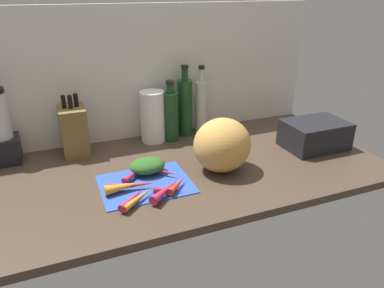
% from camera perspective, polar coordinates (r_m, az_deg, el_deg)
% --- Properties ---
extents(ground_plane, '(1.70, 0.80, 0.03)m').
position_cam_1_polar(ground_plane, '(1.45, -3.20, -4.28)').
color(ground_plane, '#47382B').
extents(wall_back, '(1.70, 0.03, 0.60)m').
position_cam_1_polar(wall_back, '(1.69, -7.77, 11.02)').
color(wall_back, silver).
rests_on(wall_back, ground_plane).
extents(cutting_board, '(0.33, 0.26, 0.01)m').
position_cam_1_polar(cutting_board, '(1.34, -7.38, -6.21)').
color(cutting_board, '#2D51B7').
rests_on(cutting_board, ground_plane).
extents(carrot_0, '(0.11, 0.05, 0.02)m').
position_cam_1_polar(carrot_0, '(1.44, -7.46, -3.33)').
color(carrot_0, orange).
rests_on(carrot_0, cutting_board).
extents(carrot_1, '(0.11, 0.11, 0.03)m').
position_cam_1_polar(carrot_1, '(1.22, -9.37, -8.52)').
color(carrot_1, '#B2264C').
rests_on(carrot_1, cutting_board).
extents(carrot_2, '(0.09, 0.10, 0.03)m').
position_cam_1_polar(carrot_2, '(1.41, -6.32, -3.51)').
color(carrot_2, '#B2264C').
rests_on(carrot_2, cutting_board).
extents(carrot_3, '(0.12, 0.12, 0.03)m').
position_cam_1_polar(carrot_3, '(1.38, -4.88, -4.31)').
color(carrot_3, '#B2264C').
rests_on(carrot_3, cutting_board).
extents(carrot_4, '(0.10, 0.05, 0.02)m').
position_cam_1_polar(carrot_4, '(1.26, -3.79, -7.19)').
color(carrot_4, '#B2264C').
rests_on(carrot_4, cutting_board).
extents(carrot_5, '(0.14, 0.13, 0.03)m').
position_cam_1_polar(carrot_5, '(1.25, -4.15, -7.27)').
color(carrot_5, '#B2264C').
rests_on(carrot_5, cutting_board).
extents(carrot_6, '(0.10, 0.10, 0.03)m').
position_cam_1_polar(carrot_6, '(1.28, -2.36, -6.42)').
color(carrot_6, red).
rests_on(carrot_6, cutting_board).
extents(carrot_7, '(0.17, 0.06, 0.03)m').
position_cam_1_polar(carrot_7, '(1.29, -9.37, -6.45)').
color(carrot_7, red).
rests_on(carrot_7, cutting_board).
extents(carrot_8, '(0.14, 0.04, 0.04)m').
position_cam_1_polar(carrot_8, '(1.29, -10.65, -6.61)').
color(carrot_8, orange).
rests_on(carrot_8, cutting_board).
extents(carrot_9, '(0.13, 0.13, 0.03)m').
position_cam_1_polar(carrot_9, '(1.38, -8.78, -4.39)').
color(carrot_9, '#B2264C').
rests_on(carrot_9, cutting_board).
extents(carrot_10, '(0.14, 0.11, 0.03)m').
position_cam_1_polar(carrot_10, '(1.22, -8.40, -8.41)').
color(carrot_10, orange).
rests_on(carrot_10, cutting_board).
extents(carrot_greens_pile, '(0.14, 0.10, 0.06)m').
position_cam_1_polar(carrot_greens_pile, '(1.39, -7.05, -3.40)').
color(carrot_greens_pile, '#2D6023').
rests_on(carrot_greens_pile, cutting_board).
extents(winter_squash, '(0.22, 0.21, 0.21)m').
position_cam_1_polar(winter_squash, '(1.39, 4.79, -0.17)').
color(winter_squash, gold).
rests_on(winter_squash, ground_plane).
extents(knife_block, '(0.11, 0.15, 0.26)m').
position_cam_1_polar(knife_block, '(1.61, -18.15, 2.08)').
color(knife_block, brown).
rests_on(knife_block, ground_plane).
extents(blender_appliance, '(0.12, 0.12, 0.31)m').
position_cam_1_polar(blender_appliance, '(1.62, -27.99, 1.70)').
color(blender_appliance, black).
rests_on(blender_appliance, ground_plane).
extents(paper_towel_roll, '(0.11, 0.11, 0.24)m').
position_cam_1_polar(paper_towel_roll, '(1.66, -6.22, 4.31)').
color(paper_towel_roll, white).
rests_on(paper_towel_roll, ground_plane).
extents(bottle_0, '(0.07, 0.07, 0.28)m').
position_cam_1_polar(bottle_0, '(1.67, -3.40, 4.54)').
color(bottle_0, '#19421E').
rests_on(bottle_0, ground_plane).
extents(bottle_1, '(0.07, 0.07, 0.34)m').
position_cam_1_polar(bottle_1, '(1.72, -1.11, 5.97)').
color(bottle_1, '#19421E').
rests_on(bottle_1, ground_plane).
extents(bottle_2, '(0.06, 0.06, 0.33)m').
position_cam_1_polar(bottle_2, '(1.75, 1.45, 6.06)').
color(bottle_2, silver).
rests_on(bottle_2, ground_plane).
extents(dish_rack, '(0.27, 0.19, 0.12)m').
position_cam_1_polar(dish_rack, '(1.69, 18.81, 1.43)').
color(dish_rack, black).
rests_on(dish_rack, ground_plane).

